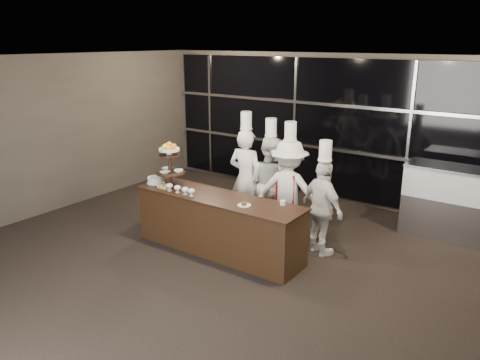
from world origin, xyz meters
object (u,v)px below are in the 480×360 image
Objects in this scene: buffet_counter at (219,224)px; chef_c at (289,190)px; layer_cake at (156,180)px; display_case at (450,199)px; display_stand at (170,161)px; chef_b at (270,183)px; chef_a at (246,177)px; chef_d at (322,207)px.

chef_c is (0.64, 1.06, 0.40)m from buffet_counter.
display_case reaches higher than layer_cake.
display_stand reaches higher than layer_cake.
chef_b reaches higher than display_case.
chef_a reaches higher than layer_cake.
chef_b reaches higher than display_stand.
display_stand is at bearing -160.13° from chef_d.
chef_c is (1.95, 1.11, -0.11)m from layer_cake.
buffet_counter is at bearing -77.03° from chef_a.
display_stand is 1.78m from chef_b.
buffet_counter is at bearing 2.20° from layer_cake.
display_case is 0.71× the size of chef_a.
chef_a is 0.91m from chef_c.
chef_a is 0.44m from chef_b.
buffet_counter is 1.30m from chef_c.
layer_cake is at bearing -150.22° from chef_c.
chef_c reaches higher than layer_cake.
buffet_counter is at bearing -147.92° from chef_d.
chef_a reaches higher than display_case.
chef_a is at bearing -161.44° from chef_b.
layer_cake is 2.24m from chef_c.
chef_a is at bearing 175.60° from chef_c.
chef_a is at bearing 102.97° from buffet_counter.
layer_cake is 0.14× the size of chef_a.
chef_c reaches higher than display_case.
buffet_counter is 1.56× the size of chef_d.
chef_b reaches higher than layer_cake.
display_case is (3.82, 2.72, -0.65)m from display_stand.
display_stand is 0.36× the size of chef_a.
chef_c is at bearing 58.83° from buffet_counter.
chef_d is (1.36, 0.85, 0.32)m from buffet_counter.
chef_b is 1.28m from chef_d.
chef_a reaches higher than display_stand.
chef_d reaches higher than display_stand.
chef_a is 1.14× the size of chef_d.
display_stand is 2.48× the size of layer_cake.
chef_a is 1.65m from chef_d.
chef_d is at bearing 19.87° from display_stand.
layer_cake is 0.15× the size of chef_c.
chef_a is at bearing -152.74° from display_case.
chef_d is at bearing -16.35° from chef_c.
chef_b is (1.45, 1.32, -0.12)m from layer_cake.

